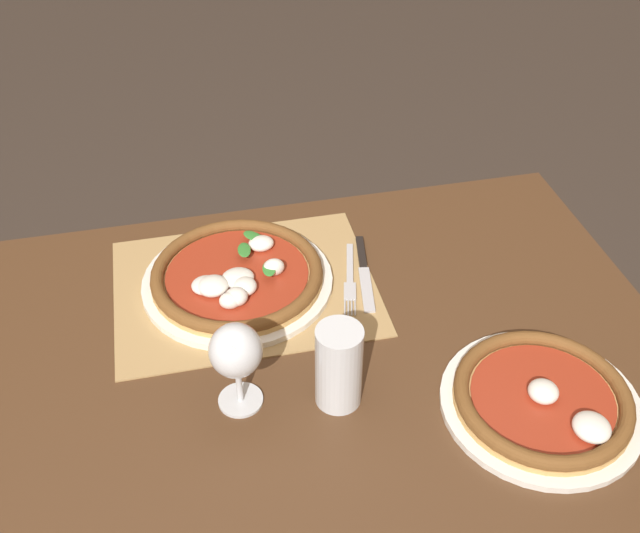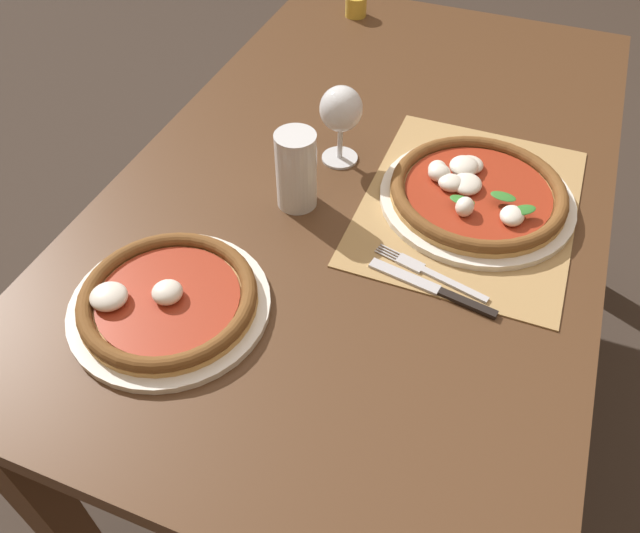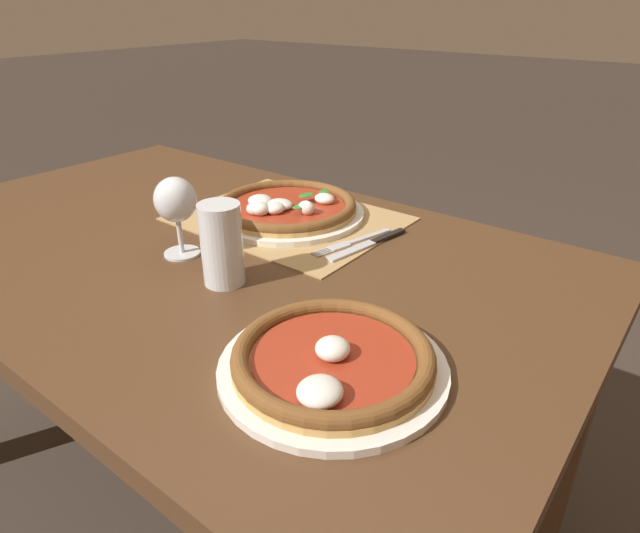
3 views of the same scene
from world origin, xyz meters
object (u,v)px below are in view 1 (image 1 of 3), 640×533
object	(u,v)px
pizza_near	(237,276)
pizza_far	(543,400)
knife	(364,273)
wine_glass	(234,354)
pint_glass	(339,367)
fork	(350,279)

from	to	relation	value
pizza_near	pizza_far	size ratio (longest dim) A/B	1.13
pizza_far	knife	size ratio (longest dim) A/B	1.44
wine_glass	pint_glass	xyz separation A→B (m)	(-0.15, 0.03, -0.04)
pizza_near	fork	size ratio (longest dim) A/B	1.76
pizza_far	wine_glass	bearing A→B (deg)	-14.20
pizza_far	pint_glass	size ratio (longest dim) A/B	2.13
pizza_near	wine_glass	distance (m)	0.29
pint_glass	fork	bearing A→B (deg)	-108.13
fork	wine_glass	bearing A→B (deg)	45.04
wine_glass	pint_glass	bearing A→B (deg)	169.85
pizza_far	pizza_near	bearing A→B (deg)	-42.84
knife	wine_glass	bearing A→B (deg)	42.87
pizza_near	wine_glass	size ratio (longest dim) A/B	2.24
pizza_far	wine_glass	distance (m)	0.47
fork	knife	distance (m)	0.03
pizza_far	knife	bearing A→B (deg)	-63.48
knife	pint_glass	bearing A→B (deg)	67.03
wine_glass	pint_glass	world-z (taller)	wine_glass
pizza_far	wine_glass	world-z (taller)	wine_glass
wine_glass	fork	size ratio (longest dim) A/B	0.78
pint_glass	pizza_far	bearing A→B (deg)	163.80
pizza_far	knife	world-z (taller)	pizza_far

